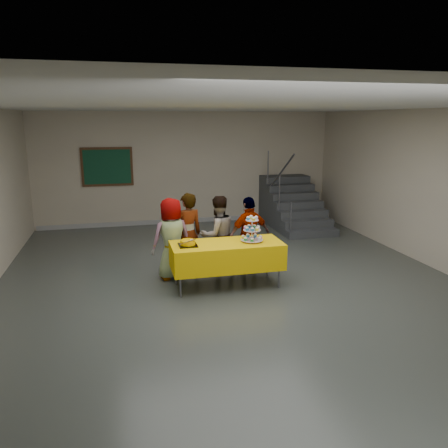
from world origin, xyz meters
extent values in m
plane|color=#4C514C|center=(0.00, 0.00, 0.00)|extent=(10.00, 10.00, 0.00)
cube|color=#C0B39A|center=(0.00, 5.00, 1.50)|extent=(8.00, 0.04, 3.00)
cube|color=#C0B39A|center=(4.00, 0.00, 1.50)|extent=(0.04, 10.00, 3.00)
cube|color=silver|center=(0.00, 0.00, 3.00)|extent=(8.00, 10.00, 0.04)
cube|color=#999999|center=(0.00, 4.98, 0.06)|extent=(7.90, 0.03, 0.12)
cylinder|color=#595960|center=(-0.94, -0.16, 0.36)|extent=(0.04, 0.04, 0.73)
cylinder|color=#595960|center=(0.74, -0.16, 0.36)|extent=(0.04, 0.04, 0.73)
cylinder|color=#595960|center=(-0.94, 0.42, 0.36)|extent=(0.04, 0.04, 0.73)
cylinder|color=#595960|center=(0.74, 0.42, 0.36)|extent=(0.04, 0.04, 0.73)
cube|color=#595960|center=(-0.10, 0.13, 0.74)|extent=(1.80, 0.70, 0.02)
cube|color=#F0BB04|center=(-0.10, 0.13, 0.55)|extent=(1.88, 0.78, 0.44)
cylinder|color=silver|center=(0.33, 0.12, 0.78)|extent=(0.18, 0.18, 0.01)
cylinder|color=silver|center=(0.33, 0.12, 0.98)|extent=(0.02, 0.02, 0.42)
cylinder|color=silver|center=(0.33, 0.12, 0.80)|extent=(0.38, 0.38, 0.01)
cylinder|color=silver|center=(0.33, 0.12, 0.97)|extent=(0.30, 0.30, 0.01)
cylinder|color=silver|center=(0.33, 0.12, 1.14)|extent=(0.22, 0.22, 0.01)
cube|color=black|center=(-0.77, 0.11, 0.78)|extent=(0.30, 0.30, 0.02)
cylinder|color=#FFB600|center=(-0.77, 0.11, 0.82)|extent=(0.25, 0.25, 0.07)
ellipsoid|color=#FFB600|center=(-0.77, 0.11, 0.86)|extent=(0.25, 0.25, 0.05)
ellipsoid|color=white|center=(-0.72, 0.08, 0.88)|extent=(0.08, 0.08, 0.02)
cube|color=silver|center=(-0.79, -0.02, 0.88)|extent=(0.30, 0.16, 0.04)
imported|color=slate|center=(-0.96, 0.75, 0.73)|extent=(0.81, 0.63, 1.47)
imported|color=slate|center=(-0.64, 0.90, 0.76)|extent=(0.63, 0.49, 1.52)
imported|color=slate|center=(-0.10, 0.84, 0.73)|extent=(0.81, 0.70, 1.45)
imported|color=slate|center=(0.48, 0.72, 0.71)|extent=(0.90, 0.54, 1.43)
cube|color=#424447|center=(2.70, 2.75, 0.09)|extent=(1.30, 0.30, 0.18)
cube|color=#424447|center=(2.70, 3.05, 0.18)|extent=(1.30, 0.30, 0.36)
cube|color=#424447|center=(2.70, 3.35, 0.27)|extent=(1.30, 0.30, 0.54)
cube|color=#424447|center=(2.70, 3.65, 0.36)|extent=(1.30, 0.30, 0.72)
cube|color=#424447|center=(2.70, 3.95, 0.45)|extent=(1.30, 0.30, 0.90)
cube|color=#424447|center=(2.70, 4.25, 0.54)|extent=(1.30, 0.30, 1.08)
cube|color=#424447|center=(2.70, 4.55, 0.63)|extent=(1.30, 0.30, 1.26)
cube|color=#424447|center=(2.70, 4.85, 0.63)|extent=(1.30, 0.30, 1.26)
cylinder|color=#595960|center=(2.10, 2.70, 0.45)|extent=(0.04, 0.04, 0.90)
cylinder|color=#595960|center=(2.10, 3.50, 0.99)|extent=(0.04, 0.04, 0.90)
cylinder|color=#595960|center=(2.10, 4.40, 1.53)|extent=(0.04, 0.04, 0.90)
cylinder|color=#595960|center=(2.10, 3.55, 1.44)|extent=(0.04, 1.85, 1.20)
cube|color=#472B16|center=(-2.09, 4.97, 1.60)|extent=(1.30, 0.04, 1.00)
cube|color=#17482D|center=(-2.09, 4.94, 1.60)|extent=(1.18, 0.02, 0.88)
camera|label=1|loc=(-1.81, -6.73, 2.80)|focal=35.00mm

